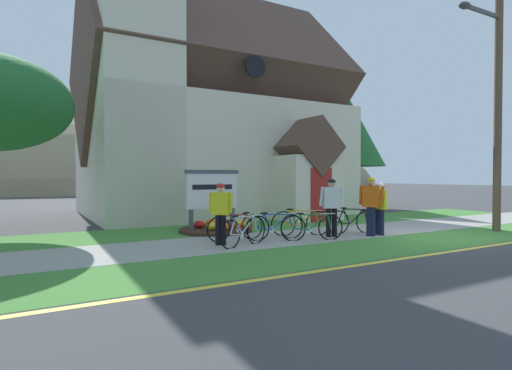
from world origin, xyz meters
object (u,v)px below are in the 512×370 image
bicycle_silver (301,223)px  cyclist_in_white_jersey (221,210)px  church_sign (212,191)px  cyclist_in_red_jersey (332,203)px  utility_pole (497,72)px  bicycle_green (236,227)px  cyclist_in_yellow_jersey (371,201)px  cyclist_in_orange_jersey (379,205)px  bicycle_yellow (275,226)px  bicycle_orange (244,231)px  bicycle_blue (312,227)px  bicycle_red (352,221)px  roadside_conifer (345,129)px

bicycle_silver → cyclist_in_white_jersey: size_ratio=1.07×
church_sign → cyclist_in_red_jersey: church_sign is taller
church_sign → utility_pole: size_ratio=0.21×
bicycle_green → cyclist_in_yellow_jersey: 4.06m
bicycle_silver → cyclist_in_orange_jersey: size_ratio=1.08×
cyclist_in_red_jersey → cyclist_in_white_jersey: 3.42m
bicycle_yellow → cyclist_in_red_jersey: bearing=-14.2°
cyclist_in_red_jersey → utility_pole: utility_pole is taller
cyclist_in_red_jersey → bicycle_green: bearing=161.8°
cyclist_in_orange_jersey → bicycle_orange: bearing=175.6°
bicycle_blue → bicycle_silver: bearing=72.4°
bicycle_red → bicycle_yellow: (-2.75, 0.16, -0.02)m
bicycle_yellow → cyclist_in_white_jersey: 1.81m
bicycle_blue → bicycle_orange: size_ratio=1.06×
bicycle_blue → roadside_conifer: size_ratio=0.26×
bicycle_orange → cyclist_in_red_jersey: (2.94, 0.07, 0.62)m
bicycle_silver → bicycle_blue: bicycle_silver is taller
bicycle_red → roadside_conifer: size_ratio=0.26×
church_sign → bicycle_red: bearing=-37.7°
bicycle_silver → bicycle_orange: bicycle_silver is taller
bicycle_yellow → cyclist_in_orange_jersey: cyclist_in_orange_jersey is taller
cyclist_in_yellow_jersey → cyclist_in_white_jersey: (-4.50, 0.78, -0.11)m
bicycle_orange → utility_pole: size_ratio=0.18×
church_sign → roadside_conifer: roadside_conifer is taller
cyclist_in_yellow_jersey → bicycle_silver: bearing=145.3°
cyclist_in_yellow_jersey → roadside_conifer: 11.18m
bicycle_green → bicycle_silver: bearing=-4.8°
cyclist_in_yellow_jersey → cyclist_in_red_jersey: size_ratio=1.03×
cyclist_in_yellow_jersey → cyclist_in_white_jersey: size_ratio=1.10×
cyclist_in_yellow_jersey → utility_pole: utility_pole is taller
bicycle_yellow → cyclist_in_orange_jersey: (3.19, -0.84, 0.55)m
bicycle_green → roadside_conifer: 13.15m
church_sign → cyclist_in_yellow_jersey: size_ratio=1.13×
bicycle_orange → bicycle_yellow: size_ratio=0.92×
bicycle_orange → cyclist_in_orange_jersey: bearing=-4.4°
church_sign → bicycle_orange: 3.23m
cyclist_in_orange_jersey → utility_pole: 5.85m
utility_pole → church_sign: bearing=149.3°
cyclist_in_yellow_jersey → cyclist_in_orange_jersey: 0.42m
bicycle_blue → cyclist_in_red_jersey: 1.10m
cyclist_in_red_jersey → roadside_conifer: roadside_conifer is taller
bicycle_silver → cyclist_in_yellow_jersey: (1.69, -1.17, 0.65)m
bicycle_blue → bicycle_yellow: bearing=141.7°
bicycle_yellow → cyclist_in_red_jersey: 1.85m
bicycle_blue → cyclist_in_yellow_jersey: cyclist_in_yellow_jersey is taller
bicycle_orange → bicycle_red: (4.00, 0.34, 0.01)m
bicycle_green → bicycle_yellow: (0.99, -0.45, 0.00)m
cyclist_in_yellow_jersey → cyclist_in_red_jersey: bearing=157.0°
bicycle_yellow → roadside_conifer: size_ratio=0.27×
cyclist_in_white_jersey → bicycle_silver: bearing=7.9°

